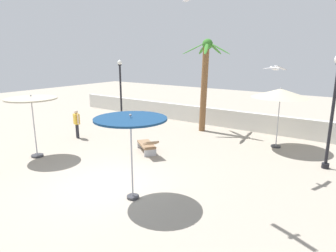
{
  "coord_description": "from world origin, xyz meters",
  "views": [
    {
      "loc": [
        7.1,
        -6.5,
        4.41
      ],
      "look_at": [
        0.0,
        3.48,
        1.4
      ],
      "focal_mm": 31.67,
      "sensor_mm": 36.0,
      "label": 1
    }
  ],
  "objects": [
    {
      "name": "ground_plane",
      "position": [
        0.0,
        0.0,
        0.0
      ],
      "size": [
        56.0,
        56.0,
        0.0
      ],
      "primitive_type": "plane",
      "color": "#9E9384"
    },
    {
      "name": "guest_0",
      "position": [
        -5.68,
        3.12,
        0.91
      ],
      "size": [
        0.53,
        0.34,
        1.52
      ],
      "color": "#26262D",
      "rests_on": "ground_plane"
    },
    {
      "name": "palm_tree_0",
      "position": [
        -0.93,
        8.37,
        3.18
      ],
      "size": [
        2.55,
        2.72,
        5.19
      ],
      "color": "brown",
      "rests_on": "ground_plane"
    },
    {
      "name": "lamp_post_0",
      "position": [
        5.81,
        6.05,
        2.62
      ],
      "size": [
        0.35,
        0.35,
        4.38
      ],
      "color": "black",
      "rests_on": "ground_plane"
    },
    {
      "name": "lamp_post_1",
      "position": [
        -6.13,
        6.96,
        2.1
      ],
      "size": [
        0.28,
        0.28,
        4.0
      ],
      "color": "black",
      "rests_on": "ground_plane"
    },
    {
      "name": "seagull_0",
      "position": [
        4.07,
        4.19,
        3.91
      ],
      "size": [
        0.53,
        1.16,
        0.18
      ],
      "color": "white"
    },
    {
      "name": "patio_umbrella_0",
      "position": [
        3.42,
        7.68,
        2.61
      ],
      "size": [
        2.63,
        2.63,
        2.88
      ],
      "color": "#333338",
      "rests_on": "ground_plane"
    },
    {
      "name": "lounge_chair_0",
      "position": [
        -1.05,
        3.37,
        0.41
      ],
      "size": [
        1.81,
        1.53,
        0.81
      ],
      "color": "#B7B7BC",
      "rests_on": "ground_plane"
    },
    {
      "name": "patio_umbrella_2",
      "position": [
        -4.73,
        0.21,
        2.36
      ],
      "size": [
        2.1,
        2.1,
        2.73
      ],
      "color": "#333338",
      "rests_on": "ground_plane"
    },
    {
      "name": "boundary_wall",
      "position": [
        0.0,
        9.96,
        0.54
      ],
      "size": [
        25.2,
        0.3,
        1.08
      ],
      "primitive_type": "cube",
      "color": "silver",
      "rests_on": "ground_plane"
    },
    {
      "name": "patio_umbrella_1",
      "position": [
        1.29,
        -0.23,
        2.42
      ],
      "size": [
        2.17,
        2.17,
        2.69
      ],
      "color": "#333338",
      "rests_on": "ground_plane"
    }
  ]
}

